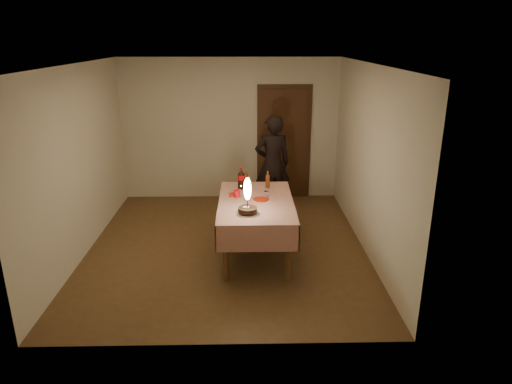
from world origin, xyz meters
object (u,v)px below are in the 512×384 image
at_px(birthday_cake, 248,203).
at_px(amber_bottle_left, 246,178).
at_px(clear_cup, 266,194).
at_px(cola_bottle, 241,179).
at_px(photographer, 273,164).
at_px(amber_bottle_right, 268,180).
at_px(red_cup, 237,194).
at_px(red_plate, 261,199).
at_px(dining_table, 256,208).

height_order(birthday_cake, amber_bottle_left, birthday_cake).
bearing_deg(clear_cup, cola_bottle, 131.11).
xyz_separation_m(amber_bottle_left, photographer, (0.46, 1.06, -0.07)).
bearing_deg(photographer, birthday_cake, -101.42).
relative_size(clear_cup, amber_bottle_right, 0.35).
distance_m(birthday_cake, photographer, 2.23).
bearing_deg(amber_bottle_left, photographer, 66.33).
bearing_deg(amber_bottle_right, birthday_cake, -106.45).
xyz_separation_m(birthday_cake, red_cup, (-0.15, 0.63, -0.09)).
relative_size(red_plate, clear_cup, 2.44).
bearing_deg(red_cup, cola_bottle, 81.49).
distance_m(clear_cup, photographer, 1.59).
xyz_separation_m(dining_table, cola_bottle, (-0.21, 0.54, 0.26)).
xyz_separation_m(dining_table, red_plate, (0.07, 0.05, 0.11)).
bearing_deg(amber_bottle_right, red_plate, -102.48).
bearing_deg(photographer, red_cup, -110.68).
relative_size(birthday_cake, red_plate, 2.15).
bearing_deg(dining_table, cola_bottle, 110.80).
relative_size(birthday_cake, red_cup, 4.73).
height_order(clear_cup, amber_bottle_left, amber_bottle_left).
height_order(dining_table, cola_bottle, cola_bottle).
xyz_separation_m(red_cup, cola_bottle, (0.06, 0.38, 0.10)).
xyz_separation_m(dining_table, red_cup, (-0.26, 0.16, 0.16)).
xyz_separation_m(birthday_cake, amber_bottle_left, (-0.02, 1.12, -0.02)).
distance_m(red_plate, cola_bottle, 0.59).
xyz_separation_m(red_plate, photographer, (0.25, 1.67, 0.05)).
bearing_deg(clear_cup, red_plate, -129.59).
distance_m(dining_table, photographer, 1.75).
height_order(red_plate, red_cup, red_cup).
distance_m(birthday_cake, red_plate, 0.56).
distance_m(cola_bottle, photographer, 1.29).
distance_m(birthday_cake, cola_bottle, 1.01).
xyz_separation_m(red_plate, amber_bottle_left, (-0.21, 0.61, 0.11)).
distance_m(clear_cup, amber_bottle_left, 0.60).
relative_size(red_cup, amber_bottle_right, 0.39).
relative_size(cola_bottle, amber_bottle_left, 1.25).
height_order(red_plate, cola_bottle, cola_bottle).
xyz_separation_m(red_cup, amber_bottle_right, (0.45, 0.40, 0.07)).
xyz_separation_m(red_cup, photographer, (0.59, 1.55, 0.00)).
bearing_deg(dining_table, amber_bottle_left, 101.83).
xyz_separation_m(cola_bottle, photographer, (0.53, 1.17, -0.10)).
distance_m(cola_bottle, amber_bottle_left, 0.14).
height_order(dining_table, photographer, photographer).
bearing_deg(dining_table, birthday_cake, -103.99).
height_order(amber_bottle_left, photographer, photographer).
distance_m(birthday_cake, amber_bottle_right, 1.07).
height_order(red_cup, amber_bottle_left, amber_bottle_left).
bearing_deg(photographer, clear_cup, -96.40).
height_order(birthday_cake, cola_bottle, birthday_cake).
distance_m(red_cup, clear_cup, 0.41).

